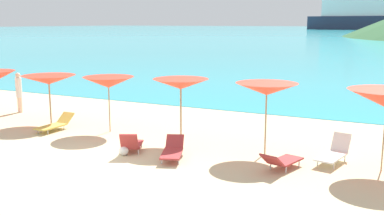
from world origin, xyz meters
The scene contains 13 objects.
ground_plane centered at (0.00, 10.00, -0.15)m, with size 50.00×100.00×0.30m, color beige.
umbrella_2 centered at (-4.64, 4.15, 1.82)m, with size 2.28×2.28×2.01m.
umbrella_3 centered at (-1.67, 4.14, 1.90)m, with size 2.08×2.08×2.11m.
umbrella_4 centered at (1.50, 3.95, 2.04)m, with size 1.95×1.95×2.23m.
umbrella_5 centered at (4.54, 3.88, 2.08)m, with size 2.12×2.12×2.27m.
lounge_chair_0 centered at (2.15, 2.16, 0.27)m, with size 1.12×1.70×0.58m.
lounge_chair_1 centered at (-3.70, 3.37, 0.25)m, with size 0.60×1.69×0.58m.
lounge_chair_5 centered at (5.43, 2.57, 0.28)m, with size 0.95×1.62×0.59m.
lounge_chair_6 centered at (6.65, 3.95, 0.31)m, with size 0.84×1.64×0.78m.
lounge_chair_7 centered at (0.66, 2.14, 0.29)m, with size 1.07×1.45×0.75m.
beachgoer_0 centered at (-7.69, 5.37, 1.00)m, with size 0.28×0.28×1.84m.
beach_ball centered at (0.63, 1.75, 0.15)m, with size 0.30×0.30×0.30m, color white.
cruise_ship centered at (-19.53, 261.38, 9.15)m, with size 63.64×20.06×23.59m.
Camera 1 is at (8.67, -9.59, 4.12)m, focal length 42.55 mm.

